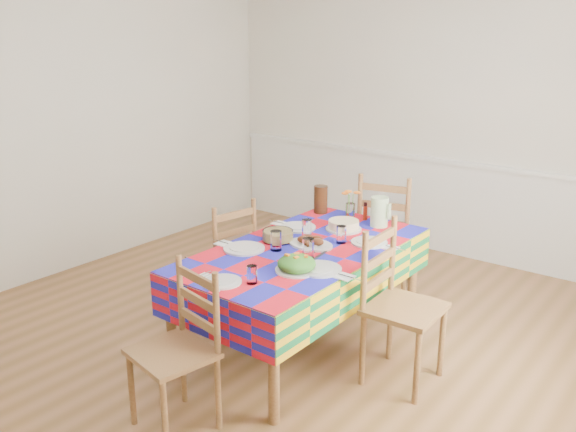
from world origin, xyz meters
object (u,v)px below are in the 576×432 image
at_px(tea_pitcher, 321,199).
at_px(chair_far, 387,234).
at_px(chair_left, 225,260).
at_px(chair_right, 398,306).
at_px(meat_platter, 311,242).
at_px(green_pitcher, 379,212).
at_px(chair_near, 179,350).
at_px(dining_table, 304,259).

distance_m(tea_pitcher, chair_far, 0.63).
distance_m(chair_left, chair_right, 1.43).
height_order(meat_platter, chair_right, chair_right).
distance_m(green_pitcher, tea_pitcher, 0.54).
relative_size(chair_near, chair_right, 0.93).
relative_size(green_pitcher, chair_left, 0.24).
bearing_deg(green_pitcher, chair_far, 109.90).
height_order(green_pitcher, chair_right, chair_right).
relative_size(tea_pitcher, chair_left, 0.24).
bearing_deg(dining_table, chair_left, -179.38).
height_order(dining_table, chair_right, chair_right).
bearing_deg(meat_platter, chair_left, -173.95).
xyz_separation_m(meat_platter, tea_pitcher, (-0.39, 0.67, 0.08)).
height_order(dining_table, tea_pitcher, tea_pitcher).
xyz_separation_m(tea_pitcher, chair_far, (0.39, 0.39, -0.31)).
distance_m(chair_near, chair_right, 1.33).
bearing_deg(chair_far, tea_pitcher, 31.59).
height_order(dining_table, chair_left, chair_left).
bearing_deg(chair_right, dining_table, 87.45).
bearing_deg(chair_left, chair_far, 157.89).
height_order(dining_table, meat_platter, meat_platter).
bearing_deg(chair_near, dining_table, 101.09).
xyz_separation_m(tea_pitcher, chair_near, (0.39, -1.87, -0.36)).
bearing_deg(dining_table, chair_far, 89.46).
relative_size(meat_platter, chair_far, 0.31).
height_order(meat_platter, chair_left, chair_left).
xyz_separation_m(dining_table, tea_pitcher, (-0.38, 0.74, 0.18)).
distance_m(green_pitcher, chair_left, 1.19).
bearing_deg(green_pitcher, chair_left, -140.31).
relative_size(green_pitcher, tea_pitcher, 1.01).
height_order(tea_pitcher, chair_near, tea_pitcher).
bearing_deg(chair_far, meat_platter, 76.58).
xyz_separation_m(meat_platter, green_pitcher, (0.15, 0.65, 0.08)).
bearing_deg(meat_platter, green_pitcher, 76.92).
xyz_separation_m(chair_near, chair_far, (0.00, 2.26, 0.05)).
xyz_separation_m(meat_platter, chair_far, (0.00, 1.06, -0.23)).
distance_m(dining_table, tea_pitcher, 0.85).
bearing_deg(tea_pitcher, chair_left, -114.27).
bearing_deg(green_pitcher, chair_near, -94.67).
relative_size(chair_left, chair_right, 0.93).
xyz_separation_m(green_pitcher, chair_near, (-0.15, -1.85, -0.36)).
relative_size(dining_table, chair_far, 1.78).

